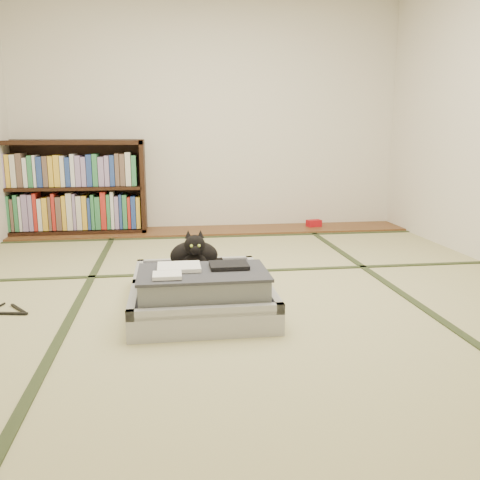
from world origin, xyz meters
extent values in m
plane|color=#C5BE83|center=(0.00, 0.00, 0.00)|extent=(4.50, 4.50, 0.00)
cube|color=brown|center=(0.00, 2.00, 0.01)|extent=(4.00, 0.50, 0.02)
cube|color=#A80D15|center=(1.09, 2.03, 0.06)|extent=(0.17, 0.12, 0.07)
plane|color=silver|center=(0.00, 2.25, 1.20)|extent=(4.00, 0.00, 4.00)
plane|color=silver|center=(0.00, -2.25, 1.20)|extent=(4.00, 0.00, 4.00)
cube|color=#2D381E|center=(-1.00, 0.00, 0.00)|extent=(0.05, 4.50, 0.01)
cube|color=#2D381E|center=(1.00, 0.00, 0.00)|extent=(0.05, 4.50, 0.01)
cube|color=#2D381E|center=(0.00, 0.40, 0.00)|extent=(4.00, 0.05, 0.01)
cube|color=#2D381E|center=(0.00, 1.70, 0.00)|extent=(4.00, 0.05, 0.01)
cube|color=black|center=(-0.70, 2.07, 0.47)|extent=(0.04, 0.33, 0.94)
cube|color=black|center=(-1.41, 2.07, 0.03)|extent=(1.46, 0.33, 0.04)
cube|color=black|center=(-1.41, 2.07, 0.91)|extent=(1.46, 0.33, 0.04)
cube|color=black|center=(-1.41, 2.07, 0.47)|extent=(1.39, 0.33, 0.03)
cube|color=black|center=(-1.41, 2.23, 0.47)|extent=(1.46, 0.02, 0.94)
cube|color=gray|center=(-1.41, 2.05, 0.25)|extent=(1.31, 0.23, 0.40)
cube|color=gray|center=(-1.41, 2.05, 0.66)|extent=(1.31, 0.23, 0.35)
cube|color=#A3A4A8|center=(-0.28, -0.57, 0.07)|extent=(0.78, 0.52, 0.13)
cube|color=#2E2E36|center=(-0.28, -0.57, 0.10)|extent=(0.69, 0.44, 0.10)
cube|color=#A3A4A8|center=(-0.28, -0.81, 0.14)|extent=(0.78, 0.04, 0.05)
cube|color=#A3A4A8|center=(-0.28, -0.33, 0.14)|extent=(0.78, 0.04, 0.05)
cube|color=#A3A4A8|center=(-0.64, -0.57, 0.14)|extent=(0.04, 0.52, 0.05)
cube|color=#A3A4A8|center=(0.09, -0.57, 0.14)|extent=(0.04, 0.52, 0.05)
cube|color=#A3A4A8|center=(-0.28, -0.05, 0.07)|extent=(0.78, 0.52, 0.13)
cube|color=#2E2E36|center=(-0.28, -0.05, 0.10)|extent=(0.69, 0.44, 0.10)
cube|color=#A3A4A8|center=(-0.28, -0.29, 0.14)|extent=(0.78, 0.04, 0.05)
cube|color=#A3A4A8|center=(-0.28, 0.19, 0.14)|extent=(0.78, 0.04, 0.05)
cube|color=#A3A4A8|center=(-0.64, -0.05, 0.14)|extent=(0.04, 0.52, 0.05)
cube|color=#A3A4A8|center=(0.09, -0.05, 0.14)|extent=(0.04, 0.52, 0.05)
cylinder|color=black|center=(-0.28, -0.31, 0.15)|extent=(0.70, 0.02, 0.02)
cube|color=gray|center=(-0.28, -0.57, 0.20)|extent=(0.66, 0.40, 0.13)
cube|color=#37373E|center=(-0.28, -0.57, 0.27)|extent=(0.68, 0.42, 0.02)
cube|color=white|center=(-0.40, -0.52, 0.30)|extent=(0.23, 0.19, 0.02)
cube|color=black|center=(-0.13, -0.52, 0.30)|extent=(0.21, 0.17, 0.02)
cube|color=white|center=(-0.46, -0.67, 0.30)|extent=(0.15, 0.12, 0.02)
cube|color=white|center=(-0.51, -0.82, 0.07)|extent=(0.06, 0.01, 0.04)
cube|color=white|center=(-0.38, -0.82, 0.06)|extent=(0.05, 0.01, 0.04)
cube|color=orange|center=(-0.02, -0.82, 0.07)|extent=(0.05, 0.01, 0.04)
cube|color=#197F33|center=(-0.09, -0.82, 0.09)|extent=(0.04, 0.01, 0.03)
ellipsoid|color=black|center=(-0.30, -0.04, 0.24)|extent=(0.30, 0.20, 0.19)
ellipsoid|color=black|center=(-0.30, -0.13, 0.22)|extent=(0.15, 0.11, 0.11)
ellipsoid|color=black|center=(-0.30, -0.16, 0.33)|extent=(0.13, 0.12, 0.12)
sphere|color=black|center=(-0.30, -0.21, 0.31)|extent=(0.06, 0.06, 0.06)
cone|color=black|center=(-0.33, -0.14, 0.40)|extent=(0.05, 0.06, 0.06)
cone|color=black|center=(-0.26, -0.14, 0.40)|extent=(0.05, 0.06, 0.06)
sphere|color=#A5BF33|center=(-0.32, -0.21, 0.34)|extent=(0.02, 0.02, 0.02)
sphere|color=#A5BF33|center=(-0.27, -0.21, 0.34)|extent=(0.02, 0.02, 0.02)
cylinder|color=black|center=(-0.19, 0.05, 0.17)|extent=(0.18, 0.11, 0.03)
torus|color=white|center=(-0.12, -0.03, 0.16)|extent=(0.11, 0.11, 0.01)
torus|color=white|center=(-0.11, -0.04, 0.17)|extent=(0.09, 0.09, 0.01)
cube|color=black|center=(-1.32, -0.24, 0.01)|extent=(0.13, 0.17, 0.01)
cylinder|color=black|center=(-1.44, -0.16, 0.01)|extent=(0.03, 0.07, 0.01)
camera|label=1|loc=(-0.44, -3.16, 0.99)|focal=38.00mm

